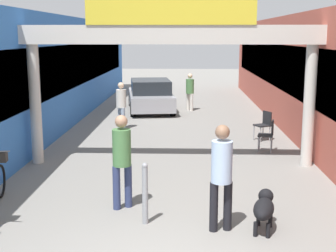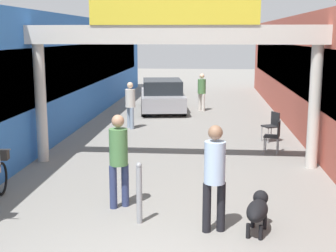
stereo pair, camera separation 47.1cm
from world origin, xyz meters
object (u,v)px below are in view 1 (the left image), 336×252
object	(u,v)px
bollard_post_metal	(145,193)
pedestrian_elderly_walking	(190,90)
pedestrian_carrying_crate	(121,103)
dog_on_leash	(264,207)
parked_car_silver	(150,96)
pedestrian_companion	(122,155)
cafe_chair_black_nearer	(269,133)
cafe_chair_black_farther	(264,123)
pedestrian_with_dog	(222,171)

from	to	relation	value
bollard_post_metal	pedestrian_elderly_walking	bearing A→B (deg)	86.06
pedestrian_carrying_crate	bollard_post_metal	bearing A→B (deg)	-79.43
dog_on_leash	parked_car_silver	world-z (taller)	parked_car_silver
pedestrian_companion	cafe_chair_black_nearer	bearing A→B (deg)	51.90
pedestrian_elderly_walking	bollard_post_metal	size ratio (longest dim) A/B	1.47
pedestrian_carrying_crate	cafe_chair_black_farther	world-z (taller)	pedestrian_carrying_crate
bollard_post_metal	parked_car_silver	xyz separation A→B (m)	(-0.83, 12.14, 0.10)
pedestrian_with_dog	bollard_post_metal	bearing A→B (deg)	169.34
pedestrian_with_dog	pedestrian_carrying_crate	world-z (taller)	pedestrian_with_dog
pedestrian_with_dog	pedestrian_carrying_crate	bearing A→B (deg)	108.33
pedestrian_elderly_walking	cafe_chair_black_farther	distance (m)	6.10
bollard_post_metal	cafe_chair_black_nearer	world-z (taller)	bollard_post_metal
pedestrian_companion	bollard_post_metal	distance (m)	0.98
pedestrian_companion	cafe_chair_black_farther	size ratio (longest dim) A/B	1.97
parked_car_silver	cafe_chair_black_nearer	bearing A→B (deg)	-61.82
pedestrian_elderly_walking	cafe_chair_black_nearer	bearing A→B (deg)	-73.61
pedestrian_with_dog	dog_on_leash	distance (m)	0.95
dog_on_leash	pedestrian_with_dog	bearing A→B (deg)	-176.49
bollard_post_metal	pedestrian_carrying_crate	bearing A→B (deg)	100.57
parked_car_silver	pedestrian_carrying_crate	bearing A→B (deg)	-100.01
pedestrian_elderly_walking	bollard_post_metal	world-z (taller)	pedestrian_elderly_walking
pedestrian_with_dog	pedestrian_carrying_crate	distance (m)	8.87
dog_on_leash	parked_car_silver	bearing A→B (deg)	102.82
dog_on_leash	pedestrian_carrying_crate	bearing A→B (deg)	112.70
pedestrian_companion	cafe_chair_black_farther	bearing A→B (deg)	58.76
pedestrian_with_dog	pedestrian_elderly_walking	xyz separation A→B (m)	(-0.42, 12.48, -0.13)
cafe_chair_black_nearer	parked_car_silver	xyz separation A→B (m)	(-3.78, 7.05, 0.10)
bollard_post_metal	cafe_chair_black_farther	size ratio (longest dim) A/B	1.21
pedestrian_carrying_crate	cafe_chair_black_farther	xyz separation A→B (m)	(4.60, -1.60, -0.37)
pedestrian_carrying_crate	dog_on_leash	size ratio (longest dim) A/B	1.81
parked_car_silver	pedestrian_companion	bearing A→B (deg)	-88.27
cafe_chair_black_nearer	cafe_chair_black_farther	distance (m)	1.49
pedestrian_elderly_walking	dog_on_leash	xyz separation A→B (m)	(1.13, -12.44, -0.50)
cafe_chair_black_nearer	parked_car_silver	size ratio (longest dim) A/B	0.21
pedestrian_carrying_crate	dog_on_leash	xyz separation A→B (m)	(3.50, -8.37, -0.52)
cafe_chair_black_nearer	pedestrian_carrying_crate	bearing A→B (deg)	145.37
pedestrian_elderly_walking	parked_car_silver	xyz separation A→B (m)	(-1.67, -0.11, -0.25)
pedestrian_companion	pedestrian_elderly_walking	world-z (taller)	pedestrian_companion
pedestrian_elderly_walking	parked_car_silver	distance (m)	1.69
pedestrian_companion	cafe_chair_black_nearer	distance (m)	5.58
pedestrian_companion	cafe_chair_black_nearer	xyz separation A→B (m)	(3.43, 4.38, -0.47)
pedestrian_companion	pedestrian_elderly_walking	size ratio (longest dim) A/B	1.11
pedestrian_carrying_crate	bollard_post_metal	distance (m)	8.33
dog_on_leash	cafe_chair_black_farther	world-z (taller)	cafe_chair_black_farther
dog_on_leash	bollard_post_metal	distance (m)	1.99
pedestrian_elderly_walking	parked_car_silver	size ratio (longest dim) A/B	0.38
pedestrian_carrying_crate	dog_on_leash	bearing A→B (deg)	-67.30
dog_on_leash	cafe_chair_black_nearer	size ratio (longest dim) A/B	1.00
pedestrian_elderly_walking	parked_car_silver	bearing A→B (deg)	-176.34
bollard_post_metal	cafe_chair_black_nearer	bearing A→B (deg)	59.94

